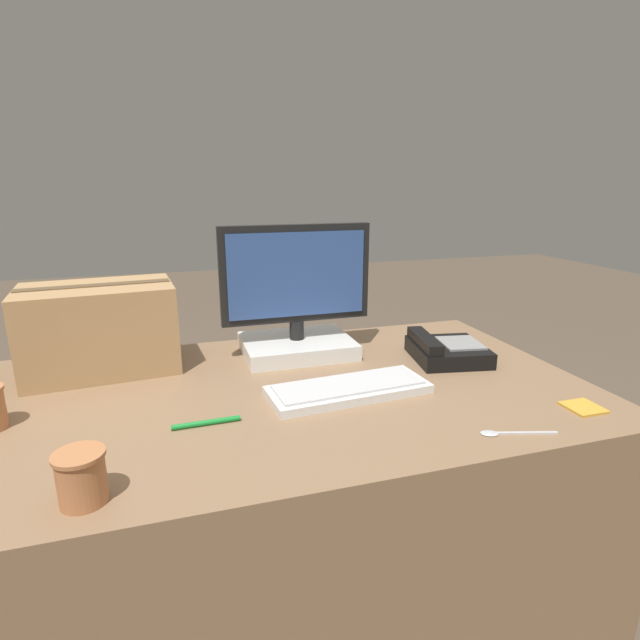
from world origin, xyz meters
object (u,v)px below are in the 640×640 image
(pen_marker, at_px, (206,423))
(sticky_note_pad, at_px, (583,407))
(keyboard, at_px, (348,389))
(desk_phone, at_px, (446,350))
(monitor, at_px, (297,310))
(paper_cup_right, at_px, (81,477))
(spoon, at_px, (505,433))
(cardboard_box, at_px, (100,328))

(pen_marker, xyz_separation_m, sticky_note_pad, (0.86, -0.18, -0.00))
(keyboard, height_order, desk_phone, desk_phone)
(monitor, distance_m, sticky_note_pad, 0.81)
(monitor, height_order, paper_cup_right, monitor)
(desk_phone, relative_size, pen_marker, 1.65)
(paper_cup_right, xyz_separation_m, pen_marker, (0.22, 0.22, -0.04))
(sticky_note_pad, bearing_deg, spoon, -168.90)
(cardboard_box, relative_size, sticky_note_pad, 5.30)
(paper_cup_right, relative_size, spoon, 0.56)
(monitor, height_order, spoon, monitor)
(desk_phone, bearing_deg, spoon, -95.39)
(keyboard, relative_size, spoon, 2.55)
(pen_marker, relative_size, sticky_note_pad, 1.88)
(monitor, relative_size, spoon, 2.78)
(monitor, relative_size, desk_phone, 1.84)
(keyboard, relative_size, cardboard_box, 0.99)
(keyboard, height_order, cardboard_box, cardboard_box)
(monitor, height_order, keyboard, monitor)
(cardboard_box, bearing_deg, spoon, -37.58)
(cardboard_box, bearing_deg, keyboard, -30.97)
(desk_phone, bearing_deg, pen_marker, -153.53)
(desk_phone, bearing_deg, sticky_note_pad, -61.57)
(keyboard, relative_size, sticky_note_pad, 5.24)
(desk_phone, bearing_deg, monitor, 165.67)
(cardboard_box, bearing_deg, sticky_note_pad, -28.73)
(spoon, distance_m, sticky_note_pad, 0.26)
(monitor, distance_m, keyboard, 0.36)
(keyboard, xyz_separation_m, sticky_note_pad, (0.50, -0.24, -0.01))
(cardboard_box, height_order, pen_marker, cardboard_box)
(keyboard, bearing_deg, paper_cup_right, -158.23)
(desk_phone, height_order, paper_cup_right, paper_cup_right)
(keyboard, xyz_separation_m, spoon, (0.25, -0.29, -0.01))
(keyboard, relative_size, desk_phone, 1.69)
(monitor, distance_m, pen_marker, 0.52)
(spoon, distance_m, cardboard_box, 1.08)
(cardboard_box, relative_size, pen_marker, 2.82)
(paper_cup_right, bearing_deg, keyboard, 26.24)
(cardboard_box, bearing_deg, pen_marker, -59.92)
(sticky_note_pad, bearing_deg, cardboard_box, 151.27)
(paper_cup_right, relative_size, cardboard_box, 0.22)
(monitor, distance_m, desk_phone, 0.46)
(keyboard, bearing_deg, sticky_note_pad, -30.36)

